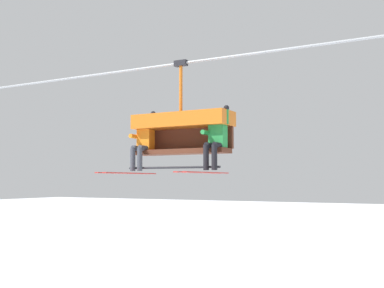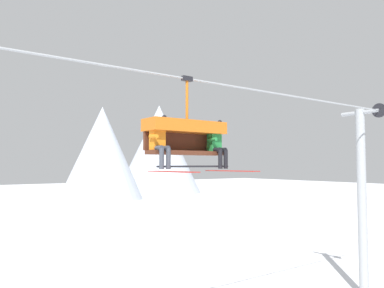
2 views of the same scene
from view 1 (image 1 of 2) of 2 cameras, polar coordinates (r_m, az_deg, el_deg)
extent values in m
cylinder|color=#9EA3A8|center=(10.38, -3.58, 9.23)|extent=(21.44, 0.05, 0.05)
cube|color=#512819|center=(9.86, -1.35, -0.94)|extent=(2.09, 0.48, 0.10)
cube|color=#512819|center=(10.12, -0.55, 0.54)|extent=(2.09, 0.08, 0.45)
cube|color=#D16619|center=(9.97, -1.17, 2.78)|extent=(2.13, 0.68, 0.30)
cylinder|color=black|center=(9.57, -2.31, -2.81)|extent=(2.09, 0.04, 0.04)
cylinder|color=#D16619|center=(10.02, -1.33, 6.49)|extent=(0.07, 0.07, 1.00)
cube|color=black|center=(10.14, -1.33, 9.54)|extent=(0.28, 0.12, 0.12)
cube|color=orange|center=(10.32, -5.51, 0.66)|extent=(0.32, 0.22, 0.52)
sphere|color=silver|center=(10.36, -5.50, 2.63)|extent=(0.22, 0.22, 0.22)
ellipsoid|color=black|center=(10.28, -5.82, 2.69)|extent=(0.17, 0.04, 0.08)
cylinder|color=#3D424C|center=(10.22, -6.47, -0.52)|extent=(0.11, 0.34, 0.11)
cylinder|color=#3D424C|center=(10.12, -5.65, -0.49)|extent=(0.11, 0.34, 0.11)
cylinder|color=#3D424C|center=(10.06, -7.04, -1.83)|extent=(0.11, 0.11, 0.48)
cylinder|color=#3D424C|center=(9.96, -6.21, -1.81)|extent=(0.11, 0.11, 0.48)
cube|color=#B22823|center=(9.82, -8.07, -3.45)|extent=(0.09, 1.70, 0.02)
cube|color=#B22823|center=(9.71, -7.23, -3.45)|extent=(0.09, 1.70, 0.02)
cylinder|color=orange|center=(10.31, -6.84, 0.90)|extent=(0.09, 0.30, 0.09)
cylinder|color=orange|center=(10.26, -4.63, 2.65)|extent=(0.09, 0.09, 0.30)
sphere|color=black|center=(10.28, -4.63, 3.59)|extent=(0.11, 0.11, 0.11)
cube|color=#23843D|center=(9.47, 3.08, 1.09)|extent=(0.32, 0.22, 0.52)
sphere|color=#284C93|center=(9.51, 3.07, 3.25)|extent=(0.22, 0.22, 0.22)
ellipsoid|color=black|center=(9.42, 2.81, 3.32)|extent=(0.17, 0.04, 0.08)
cylinder|color=black|center=(9.34, 2.15, -0.19)|extent=(0.11, 0.34, 0.11)
cylinder|color=black|center=(9.26, 3.12, -0.15)|extent=(0.11, 0.34, 0.11)
cylinder|color=black|center=(9.17, 1.68, -1.62)|extent=(0.11, 0.11, 0.48)
cylinder|color=black|center=(9.09, 2.67, -1.59)|extent=(0.11, 0.11, 0.48)
cube|color=#B22823|center=(8.90, 0.81, -3.40)|extent=(0.09, 1.70, 0.02)
cube|color=#B22823|center=(8.82, 1.82, -3.39)|extent=(0.09, 1.70, 0.02)
cylinder|color=#23843D|center=(9.42, 1.66, 1.36)|extent=(0.09, 0.30, 0.09)
cylinder|color=#23843D|center=(9.43, 4.10, 3.26)|extent=(0.09, 0.09, 0.30)
sphere|color=black|center=(9.45, 4.09, 4.28)|extent=(0.11, 0.11, 0.11)
camera|label=2|loc=(10.27, -55.64, -0.79)|focal=35.00mm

